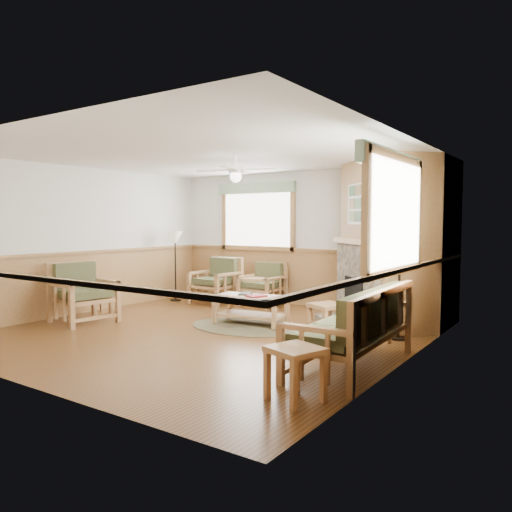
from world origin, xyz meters
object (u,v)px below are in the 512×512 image
Objects in this scene: sofa at (352,327)px; end_table_sofa at (295,374)px; armchair_back_right at (262,284)px; end_table_chairs at (254,291)px; footstool at (327,317)px; armchair_back_left at (215,281)px; armchair_left at (83,293)px; floor_lamp_right at (399,277)px; coffee_table at (251,310)px; floor_lamp_left at (175,266)px.

sofa is 1.34m from end_table_sofa.
end_table_chairs is (-0.20, 0.00, -0.15)m from armchair_back_right.
end_table_chairs is at bearing 149.32° from footstool.
end_table_chairs is at bearing -133.12° from sofa.
armchair_back_left reaches higher than end_table_sofa.
floor_lamp_right is (4.78, 1.80, 0.40)m from armchair_left.
sofa is 1.74× the size of coffee_table.
floor_lamp_left is at bearing -117.56° from sofa.
sofa reaches higher than end_table_sofa.
sofa is 3.98× the size of end_table_sofa.
armchair_back_left is 0.63× the size of floor_lamp_left.
armchair_back_left reaches higher than end_table_chairs.
armchair_back_left is 2.26m from coffee_table.
sofa is at bearing -29.66° from armchair_back_left.
armchair_left is 2.60m from floor_lamp_left.
floor_lamp_right is (5.10, -0.77, 0.15)m from floor_lamp_left.
sofa is 1.14× the size of floor_lamp_right.
end_table_sofa is at bearing -51.57° from end_table_chairs.
floor_lamp_left reaches higher than footstool.
armchair_back_right is at bearing 147.01° from footstool.
armchair_back_right is 0.25m from end_table_chairs.
floor_lamp_left is at bearing -163.51° from armchair_back_left.
armchair_back_right is at bearing -134.84° from sofa.
armchair_left reaches higher than end_table_sofa.
floor_lamp_right is at bearing 178.17° from sofa.
armchair_left is 0.85× the size of coffee_table.
end_table_sofa is (3.25, -4.36, -0.17)m from armchair_back_right.
end_table_chairs reaches higher than end_table_sofa.
floor_lamp_left is (-1.64, -0.58, 0.48)m from end_table_chairs.
floor_lamp_right is (1.12, 0.04, 0.69)m from footstool.
coffee_table is at bearing -172.01° from floor_lamp_right.
end_table_chairs is (-1.08, 1.68, 0.04)m from coffee_table.
floor_lamp_left is (-5.10, 3.78, 0.49)m from end_table_sofa.
footstool is (1.26, 0.29, -0.03)m from coffee_table.
floor_lamp_left is (-1.85, -0.58, 0.32)m from armchair_back_right.
armchair_left is at bearing -99.02° from armchair_back_left.
sofa is at bearing -90.00° from floor_lamp_right.
end_table_sofa reaches higher than coffee_table.
end_table_chairs is at bearing 158.68° from floor_lamp_right.
end_table_sofa is 3.07m from floor_lamp_right.
floor_lamp_right reaches higher than armchair_back_right.
armchair_back_left is 3.25m from footstool.
footstool is (-1.12, 2.97, -0.05)m from end_table_sofa.
end_table_chairs reaches higher than coffee_table.
end_table_sofa is at bearing -52.64° from armchair_back_right.
floor_lamp_left reaches higher than end_table_chairs.
end_table_chairs is at bearing 29.08° from armchair_back_left.
floor_lamp_left is 5.16m from floor_lamp_right.
floor_lamp_right is (0.00, 3.01, 0.64)m from end_table_sofa.
floor_lamp_left reaches higher than armchair_back_left.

